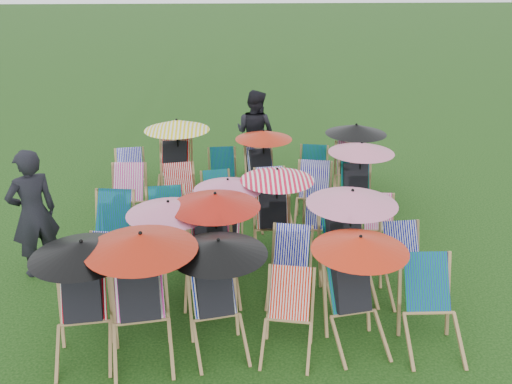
{
  "coord_description": "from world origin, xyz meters",
  "views": [
    {
      "loc": [
        -0.25,
        -7.63,
        4.21
      ],
      "look_at": [
        0.14,
        0.34,
        0.9
      ],
      "focal_mm": 40.0,
      "sensor_mm": 36.0,
      "label": 1
    }
  ],
  "objects_px": {
    "deckchair_0": "(83,298)",
    "deckchair_5": "(432,309)",
    "person_left": "(33,213)",
    "person_rear": "(255,133)",
    "deckchair_29": "(352,159)"
  },
  "relations": [
    {
      "from": "deckchair_0",
      "to": "deckchair_5",
      "type": "xyz_separation_m",
      "value": [
        3.93,
        -0.08,
        -0.22
      ]
    },
    {
      "from": "person_left",
      "to": "person_rear",
      "type": "distance_m",
      "value": 5.04
    },
    {
      "from": "deckchair_0",
      "to": "deckchair_5",
      "type": "distance_m",
      "value": 3.93
    },
    {
      "from": "person_rear",
      "to": "deckchair_5",
      "type": "bearing_deg",
      "value": 140.53
    },
    {
      "from": "deckchair_0",
      "to": "deckchair_5",
      "type": "height_order",
      "value": "deckchair_0"
    },
    {
      "from": "deckchair_0",
      "to": "deckchair_29",
      "type": "height_order",
      "value": "deckchair_0"
    },
    {
      "from": "deckchair_0",
      "to": "deckchair_5",
      "type": "bearing_deg",
      "value": -8.12
    },
    {
      "from": "deckchair_0",
      "to": "person_left",
      "type": "xyz_separation_m",
      "value": [
        -1.08,
        1.84,
        0.21
      ]
    },
    {
      "from": "deckchair_5",
      "to": "person_left",
      "type": "bearing_deg",
      "value": 159.96
    },
    {
      "from": "deckchair_5",
      "to": "deckchair_0",
      "type": "bearing_deg",
      "value": 179.82
    },
    {
      "from": "deckchair_0",
      "to": "person_rear",
      "type": "xyz_separation_m",
      "value": [
        2.17,
        5.69,
        0.17
      ]
    },
    {
      "from": "deckchair_29",
      "to": "person_rear",
      "type": "bearing_deg",
      "value": 152.94
    },
    {
      "from": "deckchair_29",
      "to": "person_rear",
      "type": "distance_m",
      "value": 2.13
    },
    {
      "from": "person_rear",
      "to": "person_left",
      "type": "bearing_deg",
      "value": 83.4
    },
    {
      "from": "deckchair_0",
      "to": "person_left",
      "type": "relative_size",
      "value": 0.74
    }
  ]
}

